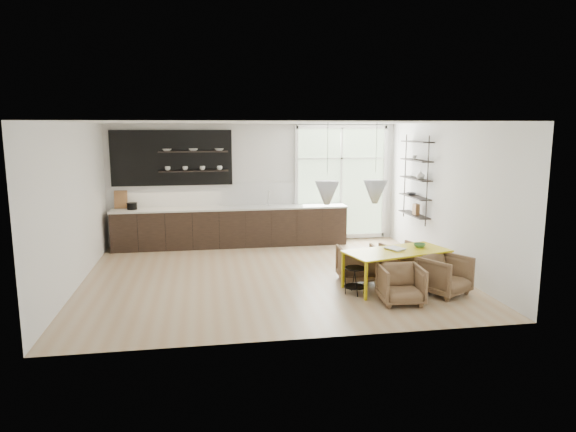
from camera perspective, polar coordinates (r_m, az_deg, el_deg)
The scene contains 11 objects.
room at distance 10.75m, azimuth 0.41°, elevation 2.61°, with size 7.02×6.01×2.91m.
kitchen_run at distance 12.31m, azimuth -6.73°, elevation -0.58°, with size 5.54×0.69×2.75m.
right_shelving at distance 11.60m, azimuth 14.03°, elevation 3.80°, with size 0.26×1.22×1.90m.
dining_table at distance 9.27m, azimuth 12.02°, elevation -4.05°, with size 1.99×1.27×0.67m.
armchair_back_left at distance 9.61m, azimuth 7.77°, elevation -5.26°, with size 0.70×0.72×0.65m, color olive.
armchair_back_right at distance 10.15m, azimuth 12.52°, elevation -4.69°, with size 0.66×0.68×0.62m, color olive.
armchair_front_left at distance 8.55m, azimuth 12.43°, elevation -7.44°, with size 0.66×0.68×0.62m, color olive.
armchair_front_right at distance 9.18m, azimuth 16.99°, elevation -6.28°, with size 0.72×0.74×0.67m, color olive.
wire_stool at distance 8.87m, azimuth 7.46°, elevation -6.73°, with size 0.37×0.37×0.47m.
table_book at distance 9.25m, azimuth 11.27°, elevation -3.67°, with size 0.24×0.33×0.03m, color white.
table_bowl at distance 9.61m, azimuth 14.41°, elevation -3.17°, with size 0.21×0.21×0.07m, color #477E49.
Camera 1 is at (-1.24, -9.41, 2.83)m, focal length 32.00 mm.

